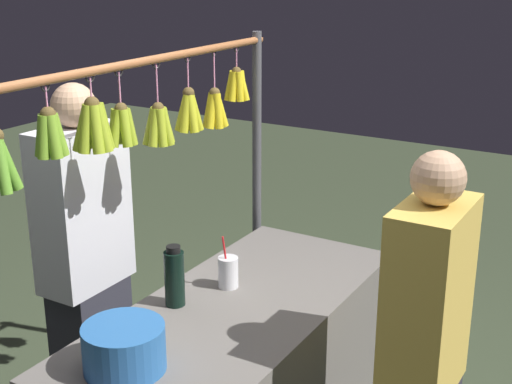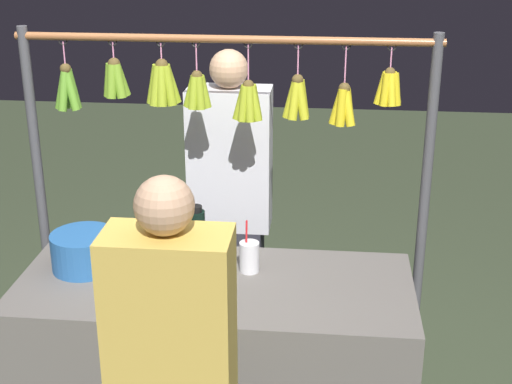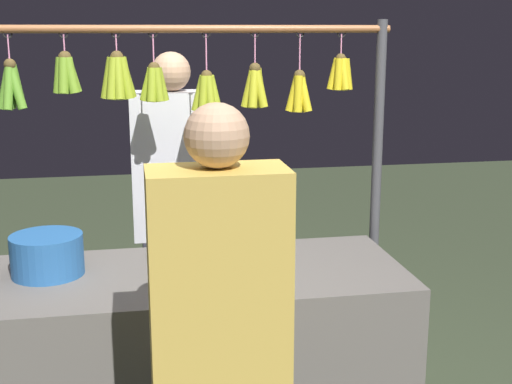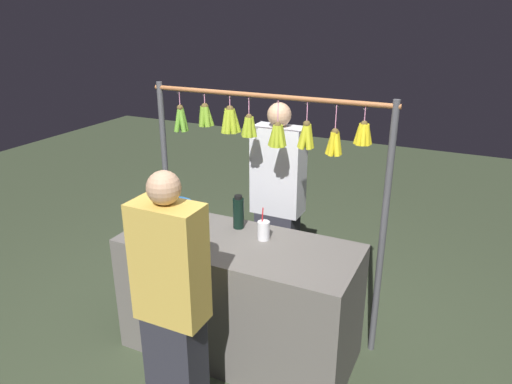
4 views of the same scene
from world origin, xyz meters
TOP-DOWN VIEW (x-y plane):
  - market_counter at (0.00, 0.00)m, footprint 1.57×0.68m
  - display_rack at (0.02, -0.40)m, footprint 1.75×0.15m
  - water_bottle at (0.10, -0.20)m, footprint 0.08×0.08m
  - blue_bucket at (0.55, -0.07)m, footprint 0.27×0.27m
  - drink_cup at (-0.13, -0.11)m, footprint 0.08×0.08m
  - vendor_person at (0.03, -0.73)m, footprint 0.39×0.21m

SIDE VIEW (x-z plane):
  - market_counter at x=0.00m, z-range 0.00..0.85m
  - vendor_person at x=0.03m, z-range -0.01..1.63m
  - drink_cup at x=-0.13m, z-range 0.80..1.02m
  - blue_bucket at x=0.55m, z-range 0.85..1.00m
  - water_bottle at x=0.10m, z-range 0.84..1.08m
  - display_rack at x=0.02m, z-range 0.43..2.21m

